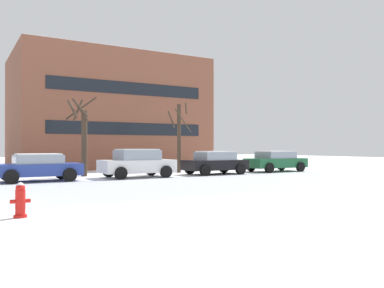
# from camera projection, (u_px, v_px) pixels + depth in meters

# --- Properties ---
(fire_hydrant) EXTENTS (0.44, 0.30, 0.81)m
(fire_hydrant) POSITION_uv_depth(u_px,v_px,m) (20.00, 200.00, 9.25)
(fire_hydrant) COLOR red
(fire_hydrant) RESTS_ON ground
(parked_car_blue) EXTENTS (3.87, 2.07, 1.31)m
(parked_car_blue) POSITION_uv_depth(u_px,v_px,m) (38.00, 167.00, 19.04)
(parked_car_blue) COLOR #283D93
(parked_car_blue) RESTS_ON ground
(parked_car_white) EXTENTS (3.86, 2.14, 1.52)m
(parked_car_white) POSITION_uv_depth(u_px,v_px,m) (137.00, 163.00, 21.53)
(parked_car_white) COLOR white
(parked_car_white) RESTS_ON ground
(parked_car_black) EXTENTS (3.81, 1.98, 1.38)m
(parked_car_black) POSITION_uv_depth(u_px,v_px,m) (215.00, 162.00, 24.05)
(parked_car_black) COLOR black
(parked_car_black) RESTS_ON ground
(parked_car_green) EXTENTS (4.12, 2.07, 1.36)m
(parked_car_green) POSITION_uv_depth(u_px,v_px,m) (276.00, 161.00, 26.80)
(parked_car_green) COLOR #1E6038
(parked_car_green) RESTS_ON ground
(tree_far_left) EXTENTS (1.33, 1.31, 4.39)m
(tree_far_left) POSITION_uv_depth(u_px,v_px,m) (179.00, 136.00, 25.74)
(tree_far_left) COLOR #423326
(tree_far_left) RESTS_ON ground
(tree_far_right) EXTENTS (1.78, 1.75, 4.57)m
(tree_far_right) POSITION_uv_depth(u_px,v_px,m) (83.00, 136.00, 22.38)
(tree_far_right) COLOR #423326
(tree_far_right) RESTS_ON ground
(building_far_right) EXTENTS (14.65, 10.45, 8.97)m
(building_far_right) POSITION_uv_depth(u_px,v_px,m) (107.00, 113.00, 33.88)
(building_far_right) COLOR brown
(building_far_right) RESTS_ON ground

